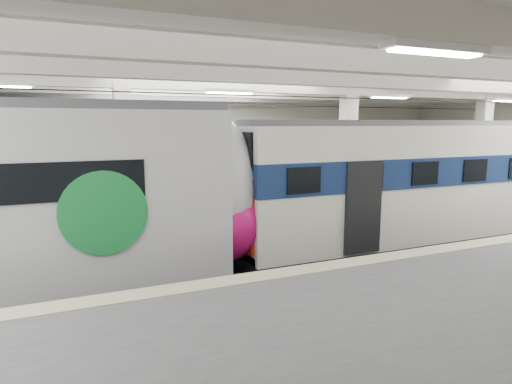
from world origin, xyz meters
name	(u,v)px	position (x,y,z in m)	size (l,w,h in m)	color
station_hall	(286,157)	(0.00, -1.74, 3.24)	(36.00, 24.00, 5.75)	black
older_rer	(415,182)	(5.48, 0.00, 2.14)	(12.19, 2.69, 4.08)	white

